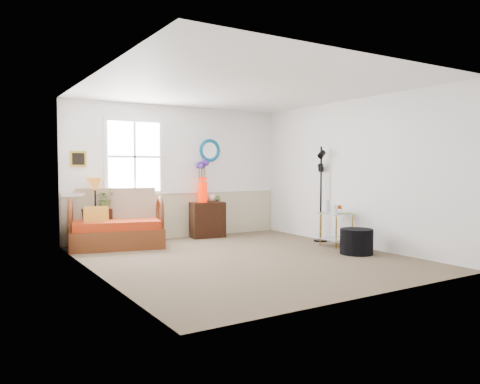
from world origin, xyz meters
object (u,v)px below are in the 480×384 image
floor_lamp (321,194)px  cabinet (207,220)px  ottoman (356,241)px  loveseat (116,218)px  side_table (336,230)px  lamp_stand (97,228)px

floor_lamp → cabinet: bearing=114.8°
cabinet → floor_lamp: 2.32m
ottoman → cabinet: bearing=112.5°
loveseat → side_table: loveseat is taller
loveseat → cabinet: size_ratio=2.22×
loveseat → cabinet: 1.94m
cabinet → floor_lamp: (1.58, -1.60, 0.54)m
cabinet → floor_lamp: size_ratio=0.39×
cabinet → lamp_stand: bearing=-173.0°
loveseat → lamp_stand: size_ratio=2.34×
loveseat → floor_lamp: bearing=-7.4°
loveseat → cabinet: (1.92, 0.26, -0.16)m
loveseat → side_table: (3.35, -1.92, -0.21)m
loveseat → side_table: size_ratio=2.63×
loveseat → floor_lamp: (3.50, -1.34, 0.38)m
ottoman → side_table: bearing=71.9°
loveseat → ottoman: bearing=-26.7°
cabinet → side_table: size_ratio=1.19×
side_table → floor_lamp: bearing=75.5°
side_table → floor_lamp: size_ratio=0.33×
side_table → ottoman: size_ratio=1.13×
lamp_stand → cabinet: size_ratio=0.95×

